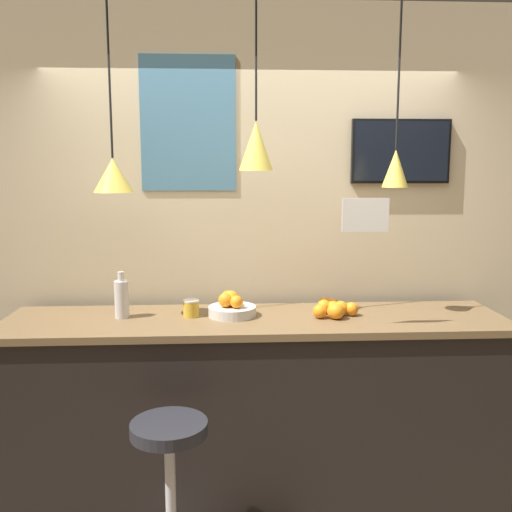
{
  "coord_description": "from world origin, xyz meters",
  "views": [
    {
      "loc": [
        -0.17,
        -2.5,
        1.93
      ],
      "look_at": [
        0.0,
        0.59,
        1.44
      ],
      "focal_mm": 40.0,
      "sensor_mm": 36.0,
      "label": 1
    }
  ],
  "objects": [
    {
      "name": "back_wall",
      "position": [
        0.0,
        1.04,
        1.45
      ],
      "size": [
        8.0,
        0.06,
        2.9
      ],
      "color": "beige",
      "rests_on": "ground_plane"
    },
    {
      "name": "service_counter",
      "position": [
        0.0,
        0.59,
        0.55
      ],
      "size": [
        2.81,
        0.66,
        1.09
      ],
      "color": "black",
      "rests_on": "ground_plane"
    },
    {
      "name": "bar_stool",
      "position": [
        -0.44,
        -0.02,
        0.51
      ],
      "size": [
        0.4,
        0.4,
        0.77
      ],
      "color": "#B7B7BC",
      "rests_on": "ground_plane"
    },
    {
      "name": "fruit_bowl",
      "position": [
        -0.14,
        0.64,
        1.14
      ],
      "size": [
        0.27,
        0.27,
        0.14
      ],
      "color": "beige",
      "rests_on": "service_counter"
    },
    {
      "name": "orange_pile",
      "position": [
        0.44,
        0.63,
        1.13
      ],
      "size": [
        0.27,
        0.28,
        0.09
      ],
      "color": "orange",
      "rests_on": "service_counter"
    },
    {
      "name": "juice_bottle",
      "position": [
        -0.75,
        0.64,
        1.2
      ],
      "size": [
        0.08,
        0.08,
        0.26
      ],
      "color": "silver",
      "rests_on": "service_counter"
    },
    {
      "name": "spread_jar",
      "position": [
        -0.36,
        0.64,
        1.14
      ],
      "size": [
        0.09,
        0.09,
        0.1
      ],
      "color": "gold",
      "rests_on": "service_counter"
    },
    {
      "name": "pendant_lamp_left",
      "position": [
        -0.76,
        0.59,
        1.89
      ],
      "size": [
        0.21,
        0.21,
        1.01
      ],
      "color": "black"
    },
    {
      "name": "pendant_lamp_middle",
      "position": [
        0.0,
        0.59,
        2.04
      ],
      "size": [
        0.18,
        0.18,
        0.9
      ],
      "color": "black"
    },
    {
      "name": "pendant_lamp_right",
      "position": [
        0.76,
        0.59,
        1.93
      ],
      "size": [
        0.14,
        0.14,
        0.99
      ],
      "color": "black"
    },
    {
      "name": "mounted_tv",
      "position": [
        0.91,
        0.98,
        2.02
      ],
      "size": [
        0.61,
        0.04,
        0.39
      ],
      "color": "black"
    },
    {
      "name": "hanging_menu_board",
      "position": [
        0.54,
        0.34,
        1.69
      ],
      "size": [
        0.24,
        0.01,
        0.17
      ],
      "color": "white"
    },
    {
      "name": "wall_poster",
      "position": [
        -0.38,
        1.0,
        2.18
      ],
      "size": [
        0.57,
        0.01,
        0.8
      ],
      "color": "teal"
    }
  ]
}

